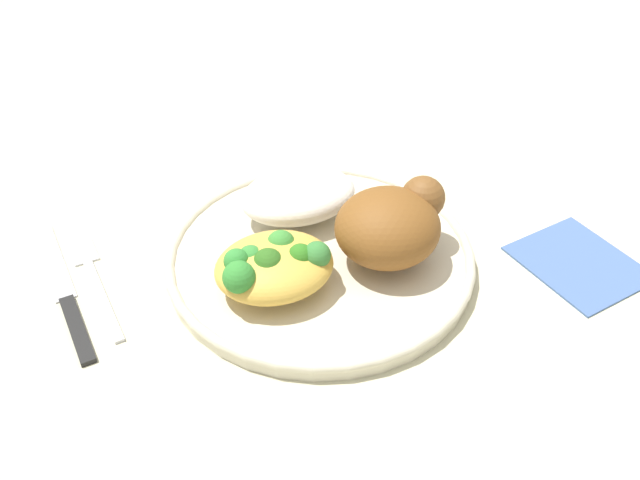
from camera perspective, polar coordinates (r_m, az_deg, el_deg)
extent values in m
plane|color=beige|center=(0.61, 0.00, -1.99)|extent=(2.00, 2.00, 0.00)
cylinder|color=beige|center=(0.61, 0.00, -1.53)|extent=(0.27, 0.27, 0.01)
torus|color=beige|center=(0.60, 0.00, -1.07)|extent=(0.27, 0.27, 0.01)
ellipsoid|color=brown|center=(0.58, 5.66, 1.04)|extent=(0.09, 0.09, 0.06)
sphere|color=brown|center=(0.59, 8.58, 3.50)|extent=(0.04, 0.04, 0.04)
ellipsoid|color=white|center=(0.63, -1.69, 3.78)|extent=(0.11, 0.08, 0.04)
ellipsoid|color=gold|center=(0.56, -3.84, -2.22)|extent=(0.10, 0.08, 0.04)
sphere|color=#338735|center=(0.54, -6.98, -1.77)|extent=(0.02, 0.02, 0.02)
sphere|color=#30661F|center=(0.54, -4.35, -2.05)|extent=(0.03, 0.03, 0.03)
sphere|color=#387D37|center=(0.55, -0.25, -1.26)|extent=(0.02, 0.02, 0.02)
sphere|color=#328531|center=(0.53, -6.78, -3.10)|extent=(0.03, 0.03, 0.03)
sphere|color=#3D8A35|center=(0.56, -3.28, -0.36)|extent=(0.02, 0.02, 0.02)
sphere|color=#388736|center=(0.55, -5.77, -1.61)|extent=(0.02, 0.02, 0.02)
sphere|color=#30741E|center=(0.55, -1.64, -1.37)|extent=(0.02, 0.02, 0.02)
cube|color=silver|center=(0.60, -17.74, -4.59)|extent=(0.02, 0.11, 0.01)
cube|color=silver|center=(0.66, -19.19, -0.88)|extent=(0.03, 0.04, 0.00)
cube|color=black|center=(0.58, -19.67, -6.88)|extent=(0.02, 0.08, 0.01)
cube|color=#B2B2B7|center=(0.66, -21.39, -1.67)|extent=(0.03, 0.11, 0.00)
cube|color=#47669E|center=(0.65, 20.82, -1.77)|extent=(0.11, 0.12, 0.00)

